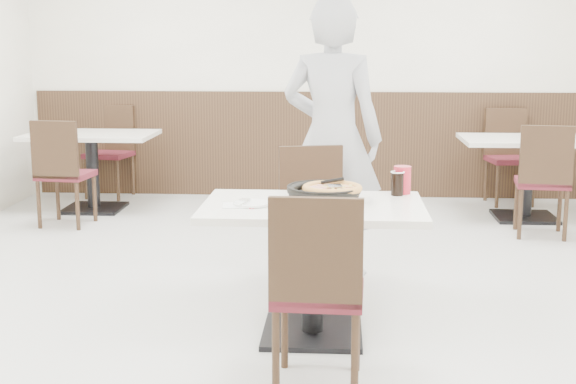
# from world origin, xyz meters

# --- Properties ---
(floor) EXTENTS (7.00, 7.00, 0.00)m
(floor) POSITION_xyz_m (0.00, 0.00, 0.00)
(floor) COLOR #B2B2AD
(floor) RESTS_ON ground
(wall_back) EXTENTS (6.00, 0.04, 2.80)m
(wall_back) POSITION_xyz_m (0.00, 3.50, 1.40)
(wall_back) COLOR white
(wall_back) RESTS_ON floor
(wall_front) EXTENTS (6.00, 0.04, 2.80)m
(wall_front) POSITION_xyz_m (0.00, -3.50, 1.40)
(wall_front) COLOR white
(wall_front) RESTS_ON floor
(wainscot_back) EXTENTS (5.90, 0.03, 1.10)m
(wainscot_back) POSITION_xyz_m (0.00, 3.48, 0.55)
(wainscot_back) COLOR black
(wainscot_back) RESTS_ON floor
(main_table) EXTENTS (1.22, 0.83, 0.75)m
(main_table) POSITION_xyz_m (0.13, -0.62, 0.38)
(main_table) COLOR white
(main_table) RESTS_ON floor
(chair_near) EXTENTS (0.44, 0.44, 0.95)m
(chair_near) POSITION_xyz_m (0.18, -1.27, 0.47)
(chair_near) COLOR black
(chair_near) RESTS_ON floor
(chair_far) EXTENTS (0.51, 0.51, 0.95)m
(chair_far) POSITION_xyz_m (0.13, 0.10, 0.47)
(chair_far) COLOR black
(chair_far) RESTS_ON floor
(trivet) EXTENTS (0.13, 0.13, 0.04)m
(trivet) POSITION_xyz_m (0.24, -0.57, 0.77)
(trivet) COLOR black
(trivet) RESTS_ON main_table
(pizza_pan) EXTENTS (0.40, 0.40, 0.01)m
(pizza_pan) POSITION_xyz_m (0.19, -0.55, 0.79)
(pizza_pan) COLOR black
(pizza_pan) RESTS_ON trivet
(pizza) EXTENTS (0.31, 0.31, 0.02)m
(pizza) POSITION_xyz_m (0.23, -0.56, 0.81)
(pizza) COLOR #DE9E4C
(pizza) RESTS_ON pizza_pan
(pizza_server) EXTENTS (0.09, 0.11, 0.00)m
(pizza_server) POSITION_xyz_m (0.25, -0.57, 0.84)
(pizza_server) COLOR white
(pizza_server) RESTS_ON pizza
(napkin) EXTENTS (0.18, 0.18, 0.00)m
(napkin) POSITION_xyz_m (-0.27, -0.69, 0.75)
(napkin) COLOR silver
(napkin) RESTS_ON main_table
(side_plate) EXTENTS (0.20, 0.20, 0.01)m
(side_plate) POSITION_xyz_m (-0.20, -0.68, 0.76)
(side_plate) COLOR white
(side_plate) RESTS_ON napkin
(fork) EXTENTS (0.05, 0.14, 0.00)m
(fork) POSITION_xyz_m (-0.23, -0.70, 0.77)
(fork) COLOR white
(fork) RESTS_ON side_plate
(cola_glass) EXTENTS (0.07, 0.07, 0.13)m
(cola_glass) POSITION_xyz_m (0.60, -0.34, 0.81)
(cola_glass) COLOR black
(cola_glass) RESTS_ON main_table
(red_cup) EXTENTS (0.10, 0.10, 0.16)m
(red_cup) POSITION_xyz_m (0.63, -0.28, 0.83)
(red_cup) COLOR red
(red_cup) RESTS_ON main_table
(diner_person) EXTENTS (0.80, 0.63, 1.92)m
(diner_person) POSITION_xyz_m (0.22, 0.61, 0.96)
(diner_person) COLOR #BABBC0
(diner_person) RESTS_ON floor
(bg_table_left) EXTENTS (1.29, 0.94, 0.75)m
(bg_table_left) POSITION_xyz_m (-2.11, 2.62, 0.38)
(bg_table_left) COLOR white
(bg_table_left) RESTS_ON floor
(bg_chair_left_near) EXTENTS (0.47, 0.47, 0.95)m
(bg_chair_left_near) POSITION_xyz_m (-2.15, 1.97, 0.47)
(bg_chair_left_near) COLOR black
(bg_chair_left_near) RESTS_ON floor
(bg_chair_left_far) EXTENTS (0.49, 0.49, 0.95)m
(bg_chair_left_far) POSITION_xyz_m (-2.14, 3.28, 0.47)
(bg_chair_left_far) COLOR black
(bg_chair_left_far) RESTS_ON floor
(bg_table_right) EXTENTS (1.28, 0.93, 0.75)m
(bg_table_right) POSITION_xyz_m (1.99, 2.50, 0.38)
(bg_table_right) COLOR white
(bg_table_right) RESTS_ON floor
(bg_chair_right_near) EXTENTS (0.47, 0.47, 0.95)m
(bg_chair_right_near) POSITION_xyz_m (1.96, 1.85, 0.47)
(bg_chair_right_near) COLOR black
(bg_chair_right_near) RESTS_ON floor
(bg_chair_right_far) EXTENTS (0.47, 0.47, 0.95)m
(bg_chair_right_far) POSITION_xyz_m (1.97, 3.18, 0.47)
(bg_chair_right_far) COLOR black
(bg_chair_right_far) RESTS_ON floor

